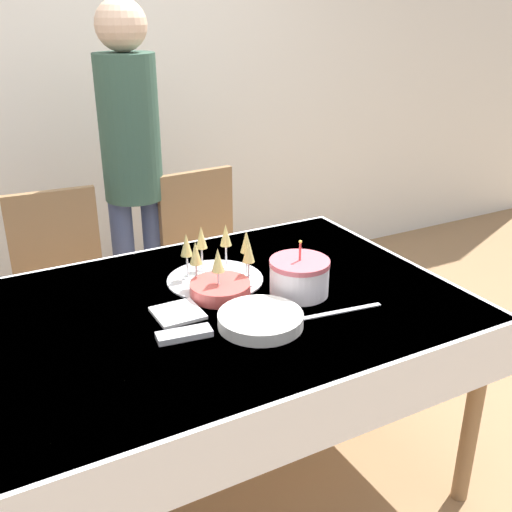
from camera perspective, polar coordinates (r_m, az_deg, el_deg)
ground_plane at (r=2.51m, az=-3.12°, el=-20.50°), size 12.00×12.00×0.00m
wall_back at (r=3.55m, az=-16.79°, el=16.05°), size 8.00×0.05×2.70m
dining_table at (r=2.10m, az=-3.52°, el=-6.95°), size 1.64×1.16×0.78m
dining_chair_far_left at (r=2.85m, az=-17.84°, el=-3.03°), size 0.45×0.45×0.96m
dining_chair_far_right at (r=3.03m, az=-4.58°, el=-0.32°), size 0.45×0.45×0.96m
birthday_cake at (r=2.09m, az=4.14°, el=-1.99°), size 0.21×0.21×0.20m
champagne_tray at (r=2.18m, az=-3.78°, el=-0.37°), size 0.35×0.35×0.18m
plate_stack_main at (r=1.90m, az=0.43°, el=-6.09°), size 0.27×0.27×0.04m
plate_stack_dessert at (r=2.09m, az=-3.43°, el=-3.16°), size 0.21×0.21×0.05m
cake_knife at (r=2.01m, az=8.03°, el=-5.26°), size 0.30×0.06×0.00m
fork_pile at (r=1.86m, az=-6.85°, el=-7.42°), size 0.18×0.08×0.02m
napkin_pile at (r=1.99m, az=-7.47°, el=-5.42°), size 0.15×0.15×0.01m
person_standing at (r=2.92m, az=-11.77°, el=9.51°), size 0.28×0.28×1.75m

